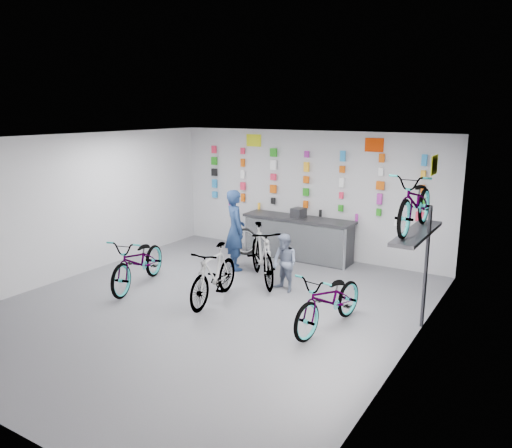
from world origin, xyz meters
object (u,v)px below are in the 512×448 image
Objects in this scene: clerk at (235,230)px; customer at (285,263)px; bike_service at (262,254)px; counter at (298,239)px; bike_center at (214,274)px; bike_left at (139,261)px; bike_right at (330,300)px.

customer is (1.59, -0.66, -0.32)m from clerk.
bike_service is at bearing -164.46° from clerk.
counter is 2.37× the size of customer.
customer is (0.85, 1.17, 0.04)m from bike_center.
bike_left is at bearing 175.97° from bike_center.
bike_right is at bearing -55.63° from counter.
bike_service is (-2.09, 1.38, 0.10)m from bike_right.
bike_service is 1.10× the size of clerk.
bike_right is (2.22, -3.24, 0.01)m from counter.
bike_service reaches higher than bike_right.
bike_center is at bearing -11.57° from bike_left.
clerk is at bearing 113.05° from bike_service.
bike_service is (0.12, -1.86, 0.11)m from counter.
counter is 3.86m from bike_left.
bike_left reaches higher than counter.
customer is at bearing -69.64° from counter.
counter is 2.24m from customer.
bike_center is (-0.07, -3.27, 0.04)m from counter.
clerk is at bearing 46.82° from bike_left.
bike_center is (1.75, 0.14, 0.00)m from bike_left.
bike_service is 0.70m from customer.
bike_center is 2.01m from clerk.
customer is (2.60, 1.30, 0.04)m from bike_left.
counter is 1.51× the size of clerk.
bike_left is 1.12× the size of clerk.
clerk is at bearing 174.96° from customer.
clerk is at bearing 103.76° from bike_center.
clerk is (-3.03, 1.80, 0.40)m from bike_right.
bike_center is 0.89× the size of bike_service.
bike_right is at bearing -13.70° from bike_left.
clerk is (1.01, 1.96, 0.37)m from bike_left.
bike_left is at bearing -135.92° from customer.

